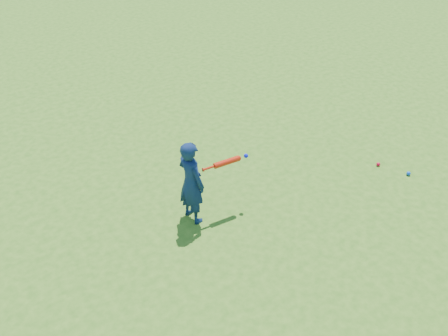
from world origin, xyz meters
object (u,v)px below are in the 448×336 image
Objects in this scene: ground_ball_blue at (409,173)px; bat_swing at (228,162)px; child at (191,182)px; ground_ball_red at (378,164)px.

bat_swing is at bearing 161.02° from ground_ball_blue.
child is at bearing 162.54° from ground_ball_blue.
ground_ball_blue reaches higher than ground_ball_red.
ground_ball_red is (3.10, -0.60, -0.59)m from child.
bat_swing is at bearing 168.72° from ground_ball_red.
bat_swing reaches higher than ground_ball_red.
child reaches higher than ground_ball_blue.
ground_ball_blue is (0.20, -0.44, 0.00)m from ground_ball_red.
child is 1.78× the size of bat_swing.
child reaches higher than ground_ball_red.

